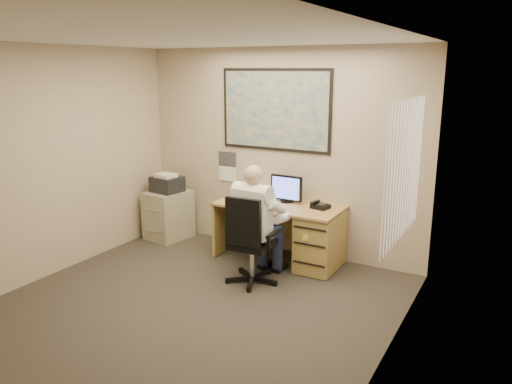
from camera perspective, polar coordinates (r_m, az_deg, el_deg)
The scene contains 8 objects.
room_shell at distance 4.75m, azimuth -9.60°, elevation 0.65°, with size 4.00×4.50×2.70m.
desk at distance 6.31m, azimuth 5.43°, elevation -4.46°, with size 1.60×0.97×1.09m.
world_map at distance 6.56m, azimuth 2.19°, elevation 9.35°, with size 1.56×0.03×1.06m, color #1E4C93.
wall_calendar at distance 7.04m, azimuth -3.30°, elevation 2.92°, with size 0.28×0.01×0.42m, color white.
window_blinds at distance 4.58m, azimuth 16.75°, elevation 2.32°, with size 0.06×1.40×1.30m, color beige, non-canonical shape.
filing_cabinet at distance 7.38m, azimuth -10.00°, elevation -2.09°, with size 0.57×0.66×0.97m.
office_chair at distance 5.78m, azimuth -0.71°, elevation -7.53°, with size 0.67×0.67×1.06m.
person at distance 5.72m, azimuth -0.30°, elevation -3.73°, with size 0.58×0.83×1.38m, color white, non-canonical shape.
Camera 1 is at (2.90, -3.60, 2.43)m, focal length 35.00 mm.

